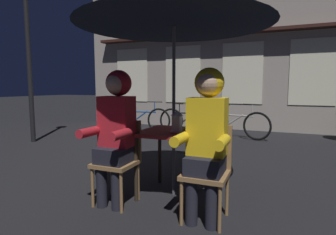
% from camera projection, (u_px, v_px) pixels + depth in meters
% --- Properties ---
extents(ground_plane, '(60.00, 60.00, 0.00)m').
position_uv_depth(ground_plane, '(174.00, 195.00, 3.09)').
color(ground_plane, black).
extents(cafe_table, '(0.72, 0.72, 0.74)m').
position_uv_depth(cafe_table, '(174.00, 140.00, 3.02)').
color(cafe_table, maroon).
rests_on(cafe_table, ground_plane).
extents(patio_umbrella, '(2.10, 2.10, 2.31)m').
position_uv_depth(patio_umbrella, '(174.00, 8.00, 2.86)').
color(patio_umbrella, '#4C4C51').
rests_on(patio_umbrella, ground_plane).
extents(lantern, '(0.11, 0.11, 0.23)m').
position_uv_depth(lantern, '(177.00, 121.00, 2.92)').
color(lantern, white).
rests_on(lantern, cafe_table).
extents(chair_left, '(0.40, 0.40, 0.87)m').
position_uv_depth(chair_left, '(119.00, 156.00, 2.88)').
color(chair_left, olive).
rests_on(chair_left, ground_plane).
extents(chair_right, '(0.40, 0.40, 0.87)m').
position_uv_depth(chair_right, '(207.00, 166.00, 2.52)').
color(chair_right, olive).
rests_on(chair_right, ground_plane).
extents(person_left_hooded, '(0.45, 0.56, 1.40)m').
position_uv_depth(person_left_hooded, '(115.00, 124.00, 2.79)').
color(person_left_hooded, black).
rests_on(person_left_hooded, ground_plane).
extents(person_right_hooded, '(0.45, 0.56, 1.40)m').
position_uv_depth(person_right_hooded, '(207.00, 129.00, 2.42)').
color(person_right_hooded, black).
rests_on(person_right_hooded, ground_plane).
extents(shopfront_building, '(10.00, 0.93, 6.20)m').
position_uv_depth(shopfront_building, '(245.00, 21.00, 7.67)').
color(shopfront_building, '#9E9389').
rests_on(shopfront_building, ground_plane).
extents(street_lamp, '(0.32, 0.32, 3.88)m').
position_uv_depth(street_lamp, '(26.00, 17.00, 5.77)').
color(street_lamp, black).
rests_on(street_lamp, ground_plane).
extents(bicycle_nearest, '(1.68, 0.11, 0.84)m').
position_uv_depth(bicycle_nearest, '(142.00, 119.00, 7.43)').
color(bicycle_nearest, black).
rests_on(bicycle_nearest, ground_plane).
extents(bicycle_second, '(1.68, 0.11, 0.84)m').
position_uv_depth(bicycle_second, '(190.00, 121.00, 7.03)').
color(bicycle_second, black).
rests_on(bicycle_second, ground_plane).
extents(bicycle_third, '(1.65, 0.44, 0.84)m').
position_uv_depth(bicycle_third, '(236.00, 124.00, 6.49)').
color(bicycle_third, black).
rests_on(bicycle_third, ground_plane).
extents(book, '(0.20, 0.14, 0.02)m').
position_uv_depth(book, '(184.00, 129.00, 3.06)').
color(book, olive).
rests_on(book, cafe_table).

